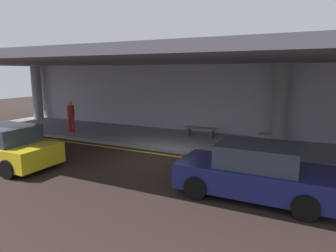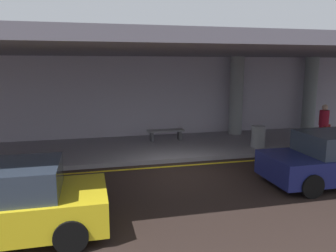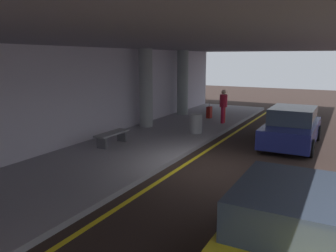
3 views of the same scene
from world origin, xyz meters
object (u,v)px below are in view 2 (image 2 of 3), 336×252
object	(u,v)px
support_column_center	(310,94)
person_waiting_for_ride	(324,122)
support_column_left_mid	(236,96)
suitcase_upright_primary	(325,131)
trash_bin_steel	(258,136)
car_yellow_taxi	(2,204)
car_navy	(335,159)
bench_metal	(166,133)

from	to	relation	value
support_column_center	person_waiting_for_ride	size ratio (longest dim) A/B	2.17
support_column_left_mid	person_waiting_for_ride	distance (m)	4.01
person_waiting_for_ride	suitcase_upright_primary	bearing A→B (deg)	114.41
trash_bin_steel	car_yellow_taxi	bearing A→B (deg)	-148.30
person_waiting_for_ride	support_column_center	bearing A→B (deg)	130.49
car_navy	person_waiting_for_ride	size ratio (longest dim) A/B	2.44
car_navy	car_yellow_taxi	size ratio (longest dim) A/B	1.00
car_navy	support_column_center	bearing A→B (deg)	-123.80
support_column_center	suitcase_upright_primary	world-z (taller)	support_column_center
car_navy	person_waiting_for_ride	distance (m)	4.41
car_yellow_taxi	car_navy	bearing A→B (deg)	11.58
support_column_center	car_navy	xyz separation A→B (m)	(-3.91, -6.61, -1.26)
support_column_left_mid	suitcase_upright_primary	xyz separation A→B (m)	(3.58, -1.83, -1.51)
support_column_left_mid	suitcase_upright_primary	size ratio (longest dim) A/B	4.06
support_column_center	trash_bin_steel	distance (m)	5.21
car_navy	car_yellow_taxi	bearing A→B (deg)	4.83
bench_metal	trash_bin_steel	distance (m)	3.91
support_column_left_mid	bench_metal	bearing A→B (deg)	-168.62
support_column_left_mid	car_navy	bearing A→B (deg)	-89.26
car_yellow_taxi	trash_bin_steel	world-z (taller)	car_yellow_taxi
person_waiting_for_ride	trash_bin_steel	size ratio (longest dim) A/B	1.98
support_column_left_mid	bench_metal	distance (m)	3.97
car_navy	bench_metal	world-z (taller)	car_navy
car_navy	bench_metal	size ratio (longest dim) A/B	2.56
support_column_left_mid	bench_metal	world-z (taller)	support_column_left_mid
trash_bin_steel	car_navy	bearing A→B (deg)	-85.25
support_column_center	suitcase_upright_primary	size ratio (longest dim) A/B	4.06
support_column_left_mid	bench_metal	xyz separation A→B (m)	(-3.62, -0.73, -1.47)
support_column_center	car_yellow_taxi	bearing A→B (deg)	-148.07
suitcase_upright_primary	trash_bin_steel	world-z (taller)	suitcase_upright_primary
person_waiting_for_ride	bench_metal	xyz separation A→B (m)	(-6.16, 2.25, -0.61)
suitcase_upright_primary	car_yellow_taxi	bearing A→B (deg)	-138.30
support_column_center	bench_metal	bearing A→B (deg)	-174.54
support_column_left_mid	car_yellow_taxi	size ratio (longest dim) A/B	0.89
support_column_left_mid	trash_bin_steel	size ratio (longest dim) A/B	4.29
bench_metal	car_yellow_taxi	bearing A→B (deg)	-124.87
person_waiting_for_ride	trash_bin_steel	world-z (taller)	person_waiting_for_ride
support_column_left_mid	support_column_center	size ratio (longest dim) A/B	1.00
car_yellow_taxi	bench_metal	size ratio (longest dim) A/B	2.56
support_column_center	car_navy	bearing A→B (deg)	-120.62
support_column_center	car_yellow_taxi	size ratio (longest dim) A/B	0.89
bench_metal	trash_bin_steel	bearing A→B (deg)	-30.12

